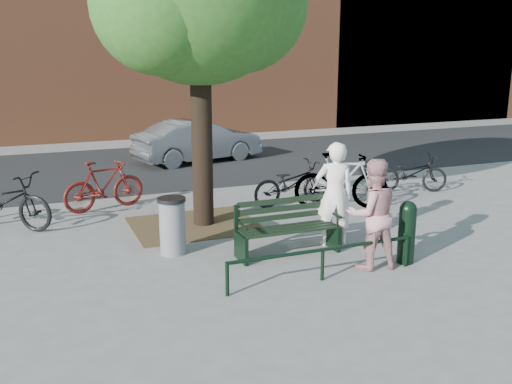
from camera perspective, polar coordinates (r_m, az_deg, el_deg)
name	(u,v)px	position (r m, az deg, el deg)	size (l,w,h in m)	color
ground	(288,254)	(9.68, 3.20, -6.24)	(90.00, 90.00, 0.00)	gray
dirt_pit	(194,225)	(11.30, -6.20, -3.27)	(2.40, 2.00, 0.02)	brown
road	(168,164)	(17.47, -8.80, 2.76)	(40.00, 7.00, 0.01)	black
park_bench	(286,226)	(9.59, 3.03, -3.41)	(1.74, 0.54, 0.97)	black
guard_railing	(323,255)	(8.54, 6.69, -6.23)	(3.06, 0.06, 0.51)	black
person_left	(334,194)	(9.96, 7.84, -0.23)	(0.67, 0.44, 1.84)	white
person_right	(372,214)	(9.02, 11.52, -2.18)	(0.85, 0.66, 1.75)	tan
bollard	(407,230)	(9.45, 14.86, -3.69)	(0.28, 0.28, 1.03)	black
litter_bin	(172,225)	(9.66, -8.37, -3.33)	(0.47, 0.47, 0.97)	gray
bicycle_a	(4,201)	(11.92, -23.92, -0.79)	(0.74, 2.11, 1.11)	black
bicycle_b	(104,185)	(12.64, -14.96, 0.65)	(0.51, 1.79, 1.07)	#520F0B
bicycle_c	(292,183)	(12.63, 3.60, 0.88)	(0.65, 1.87, 0.98)	black
bicycle_d	(342,181)	(12.43, 8.55, 1.10)	(0.58, 2.04, 1.22)	gray
bicycle_e	(411,173)	(14.29, 15.23, 1.82)	(0.61, 1.76, 0.92)	black
parked_car	(198,141)	(17.70, -5.81, 5.10)	(1.38, 3.95, 1.30)	slate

